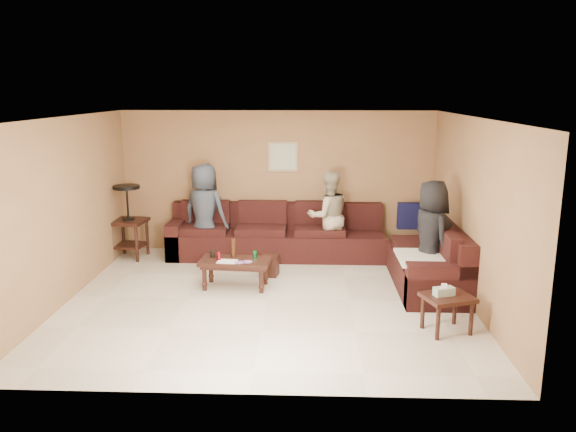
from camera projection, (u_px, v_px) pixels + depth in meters
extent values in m
plane|color=beige|center=(268.00, 299.00, 7.81)|extent=(5.50, 5.50, 0.00)
cube|color=white|center=(266.00, 121.00, 7.27)|extent=(5.50, 5.00, 0.10)
cube|color=#9F754B|center=(278.00, 182.00, 9.97)|extent=(5.50, 0.10, 2.50)
cube|color=#9F754B|center=(246.00, 270.00, 5.10)|extent=(5.50, 0.10, 2.50)
cube|color=#9F754B|center=(66.00, 210.00, 7.64)|extent=(0.10, 5.00, 2.50)
cube|color=#9F754B|center=(474.00, 213.00, 7.43)|extent=(0.10, 5.00, 2.50)
cube|color=#331311|center=(276.00, 244.00, 9.76)|extent=(3.70, 0.90, 0.45)
cube|color=#331311|center=(277.00, 215.00, 9.98)|extent=(3.70, 0.24, 0.45)
cube|color=#331311|center=(178.00, 238.00, 9.80)|extent=(0.24, 0.90, 0.63)
cube|color=#331311|center=(426.00, 272.00, 8.26)|extent=(0.90, 2.00, 0.45)
cube|color=#331311|center=(451.00, 243.00, 8.14)|extent=(0.24, 2.00, 0.45)
cube|color=#331311|center=(440.00, 287.00, 7.38)|extent=(0.90, 0.24, 0.63)
cube|color=#121239|center=(411.00, 216.00, 9.55)|extent=(0.45, 0.14, 0.45)
cube|color=silver|center=(434.00, 258.00, 7.74)|extent=(1.00, 0.85, 0.04)
cube|color=#321710|center=(235.00, 261.00, 8.20)|extent=(1.06, 0.59, 0.06)
cube|color=#321710|center=(235.00, 265.00, 8.21)|extent=(0.98, 0.51, 0.05)
cylinder|color=#321710|center=(204.00, 278.00, 8.11)|extent=(0.06, 0.06, 0.37)
cylinder|color=#321710|center=(261.00, 281.00, 8.01)|extent=(0.06, 0.06, 0.37)
cylinder|color=#321710|center=(211.00, 270.00, 8.47)|extent=(0.06, 0.06, 0.37)
cylinder|color=#321710|center=(265.00, 272.00, 8.37)|extent=(0.06, 0.06, 0.37)
cylinder|color=maroon|center=(219.00, 256.00, 8.16)|extent=(0.07, 0.07, 0.12)
cylinder|color=#147332|center=(255.00, 254.00, 8.23)|extent=(0.07, 0.07, 0.12)
cylinder|color=#32190B|center=(233.00, 248.00, 8.27)|extent=(0.07, 0.07, 0.28)
cylinder|color=black|center=(213.00, 254.00, 8.29)|extent=(0.08, 0.08, 0.11)
cube|color=white|center=(227.00, 261.00, 8.09)|extent=(0.30, 0.24, 0.00)
cylinder|color=#EF5497|center=(239.00, 262.00, 8.04)|extent=(0.14, 0.14, 0.01)
cylinder|color=#EF5497|center=(248.00, 262.00, 8.08)|extent=(0.14, 0.14, 0.01)
cube|color=#321710|center=(129.00, 221.00, 9.61)|extent=(0.62, 0.62, 0.06)
cube|color=#321710|center=(130.00, 245.00, 9.70)|extent=(0.55, 0.55, 0.03)
cylinder|color=#321710|center=(112.00, 242.00, 9.50)|extent=(0.06, 0.06, 0.65)
cylinder|color=#321710|center=(137.00, 243.00, 9.43)|extent=(0.06, 0.06, 0.65)
cylinder|color=#321710|center=(123.00, 236.00, 9.93)|extent=(0.06, 0.06, 0.65)
cylinder|color=#321710|center=(147.00, 237.00, 9.86)|extent=(0.06, 0.06, 0.65)
cylinder|color=black|center=(129.00, 219.00, 9.60)|extent=(0.20, 0.20, 0.03)
cylinder|color=black|center=(127.00, 203.00, 9.54)|extent=(0.03, 0.03, 0.53)
cylinder|color=black|center=(126.00, 187.00, 9.48)|extent=(0.45, 0.45, 0.06)
cube|color=#321710|center=(448.00, 297.00, 6.67)|extent=(0.67, 0.61, 0.05)
cylinder|color=#321710|center=(438.00, 322.00, 6.50)|extent=(0.05, 0.05, 0.44)
cylinder|color=#321710|center=(471.00, 318.00, 6.62)|extent=(0.05, 0.05, 0.44)
cylinder|color=#321710|center=(423.00, 311.00, 6.82)|extent=(0.05, 0.05, 0.44)
cylinder|color=#321710|center=(455.00, 307.00, 6.94)|extent=(0.05, 0.05, 0.44)
cube|color=silver|center=(444.00, 291.00, 6.66)|extent=(0.27, 0.19, 0.10)
cube|color=white|center=(444.00, 286.00, 6.64)|extent=(0.06, 0.04, 0.05)
cube|color=#321710|center=(269.00, 266.00, 8.78)|extent=(0.31, 0.31, 0.32)
cube|color=tan|center=(283.00, 157.00, 9.85)|extent=(0.52, 0.03, 0.52)
cube|color=silver|center=(283.00, 157.00, 9.83)|extent=(0.44, 0.01, 0.44)
imported|color=#343C48|center=(205.00, 212.00, 9.56)|extent=(0.94, 0.78, 1.64)
imported|color=tan|center=(329.00, 216.00, 9.47)|extent=(0.88, 0.77, 1.53)
imported|color=black|center=(431.00, 237.00, 7.98)|extent=(0.73, 0.91, 1.62)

